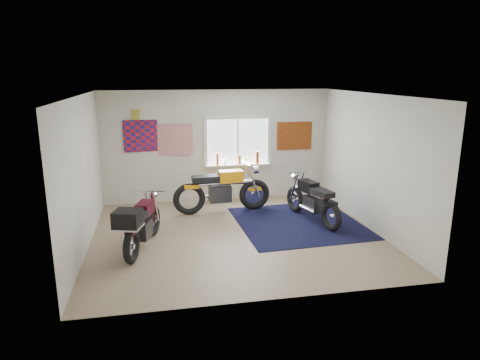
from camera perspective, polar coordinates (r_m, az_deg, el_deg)
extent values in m
plane|color=#9E896B|center=(8.43, -0.53, -7.37)|extent=(5.50, 5.50, 0.00)
plane|color=white|center=(7.85, -0.57, 11.29)|extent=(5.50, 5.50, 0.00)
plane|color=silver|center=(10.45, -3.04, 4.54)|extent=(5.50, 0.00, 5.50)
plane|color=silver|center=(5.67, 4.05, -3.75)|extent=(5.50, 0.00, 5.50)
plane|color=silver|center=(8.02, -20.27, 0.72)|extent=(0.00, 5.00, 5.00)
plane|color=silver|center=(8.94, 17.08, 2.28)|extent=(0.00, 5.00, 5.00)
cube|color=black|center=(9.17, 7.79, -5.66)|extent=(2.62, 2.72, 0.01)
cube|color=white|center=(10.50, -0.33, 5.16)|extent=(1.50, 0.02, 1.10)
cube|color=white|center=(10.41, -0.32, 8.35)|extent=(1.66, 0.06, 0.08)
cube|color=white|center=(10.60, -0.31, 1.99)|extent=(1.66, 0.06, 0.08)
cube|color=white|center=(10.37, -4.62, 5.00)|extent=(0.08, 0.06, 1.10)
cube|color=white|center=(10.66, 3.88, 5.26)|extent=(0.08, 0.06, 1.10)
cube|color=white|center=(10.49, -0.31, 5.14)|extent=(0.04, 0.06, 1.10)
cube|color=white|center=(10.54, -0.25, 2.03)|extent=(1.60, 0.16, 0.04)
cylinder|color=#944115|center=(10.41, -3.03, 2.76)|extent=(0.07, 0.07, 0.28)
cylinder|color=white|center=(10.46, -1.97, 2.38)|extent=(0.06, 0.06, 0.12)
cylinder|color=black|center=(10.51, -0.03, 2.72)|extent=(0.06, 0.06, 0.22)
cylinder|color=#DAEB1B|center=(10.54, 0.76, 2.54)|extent=(0.05, 0.05, 0.14)
cylinder|color=brown|center=(10.59, 2.33, 3.02)|extent=(0.09, 0.09, 0.30)
cylinder|color=#C65D33|center=(10.51, -0.08, 2.70)|extent=(0.07, 0.07, 0.21)
plane|color=red|center=(10.30, -12.51, 5.77)|extent=(1.00, 0.07, 1.00)
plane|color=red|center=(10.29, -8.85, 5.37)|extent=(0.90, 0.09, 0.90)
cube|color=#A2992E|center=(10.25, -13.79, 8.48)|extent=(0.18, 0.02, 0.24)
cube|color=#A54C14|center=(10.84, 7.27, 5.86)|extent=(0.90, 0.03, 0.70)
torus|color=black|center=(9.89, 1.92, -1.91)|extent=(0.73, 0.19, 0.72)
torus|color=black|center=(9.58, -6.79, -2.54)|extent=(0.73, 0.19, 0.72)
cylinder|color=silver|center=(9.89, 1.92, -1.91)|extent=(0.13, 0.12, 0.12)
cylinder|color=silver|center=(9.58, -6.79, -2.54)|extent=(0.13, 0.12, 0.12)
cylinder|color=silver|center=(9.62, -2.38, -0.44)|extent=(1.37, 0.19, 0.10)
cube|color=#29292B|center=(9.67, -2.68, -1.82)|extent=(0.51, 0.34, 0.37)
cylinder|color=silver|center=(9.87, -2.89, -2.16)|extent=(0.60, 0.12, 0.08)
cube|color=#FCA50D|center=(9.63, -1.26, 0.51)|extent=(0.56, 0.32, 0.26)
cube|color=black|center=(9.52, -4.61, 0.17)|extent=(0.61, 0.34, 0.13)
cube|color=#FCA50D|center=(9.51, -6.52, -0.83)|extent=(0.34, 0.19, 0.09)
cube|color=#FCA50D|center=(9.86, 1.93, -1.19)|extent=(0.31, 0.17, 0.05)
cylinder|color=silver|center=(9.66, 0.85, 2.26)|extent=(0.08, 0.67, 0.04)
cylinder|color=silver|center=(9.75, 2.07, 1.33)|extent=(0.12, 0.18, 0.17)
torus|color=black|center=(9.79, 7.36, -2.56)|extent=(0.27, 0.61, 0.60)
torus|color=black|center=(8.76, 12.07, -4.79)|extent=(0.27, 0.61, 0.60)
cylinder|color=silver|center=(9.79, 7.36, -2.56)|extent=(0.12, 0.13, 0.10)
cylinder|color=silver|center=(8.76, 12.07, -4.79)|extent=(0.12, 0.13, 0.10)
cylinder|color=silver|center=(9.18, 9.66, -1.86)|extent=(0.38, 1.19, 0.09)
cube|color=#29292B|center=(9.20, 9.77, -3.19)|extent=(0.37, 0.48, 0.32)
cylinder|color=silver|center=(9.15, 8.96, -3.89)|extent=(0.19, 0.53, 0.07)
cube|color=black|center=(9.28, 9.09, -0.80)|extent=(0.36, 0.52, 0.23)
cube|color=black|center=(8.89, 10.91, -1.68)|extent=(0.39, 0.57, 0.11)
cube|color=black|center=(8.71, 11.98, -2.98)|extent=(0.22, 0.32, 0.08)
cube|color=black|center=(9.76, 7.38, -1.91)|extent=(0.20, 0.29, 0.05)
cylinder|color=silver|center=(9.48, 8.04, 1.10)|extent=(0.58, 0.18, 0.03)
cylinder|color=silver|center=(9.67, 7.39, 0.45)|extent=(0.17, 0.13, 0.15)
torus|color=black|center=(8.52, -11.45, -5.29)|extent=(0.28, 0.61, 0.60)
torus|color=black|center=(7.38, -14.27, -8.57)|extent=(0.28, 0.61, 0.60)
cylinder|color=silver|center=(8.52, -11.45, -5.29)|extent=(0.12, 0.12, 0.10)
cylinder|color=silver|center=(7.38, -14.27, -8.57)|extent=(0.12, 0.12, 0.10)
cylinder|color=silver|center=(7.85, -12.86, -4.93)|extent=(0.40, 1.14, 0.08)
cube|color=#29292B|center=(7.88, -12.88, -6.43)|extent=(0.36, 0.47, 0.31)
cylinder|color=silver|center=(7.96, -13.86, -6.99)|extent=(0.20, 0.50, 0.06)
cube|color=#390914|center=(7.96, -12.55, -3.67)|extent=(0.36, 0.51, 0.22)
cube|color=black|center=(7.53, -13.65, -4.92)|extent=(0.39, 0.56, 0.11)
cube|color=#390914|center=(7.33, -14.27, -6.57)|extent=(0.22, 0.31, 0.07)
cube|color=#390914|center=(8.49, -11.48, -4.59)|extent=(0.20, 0.28, 0.05)
cylinder|color=silver|center=(8.18, -11.99, -1.41)|extent=(0.56, 0.19, 0.03)
cylinder|color=silver|center=(8.39, -11.58, -2.04)|extent=(0.17, 0.13, 0.15)
cube|color=black|center=(7.12, -14.76, -5.01)|extent=(0.51, 0.49, 0.28)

